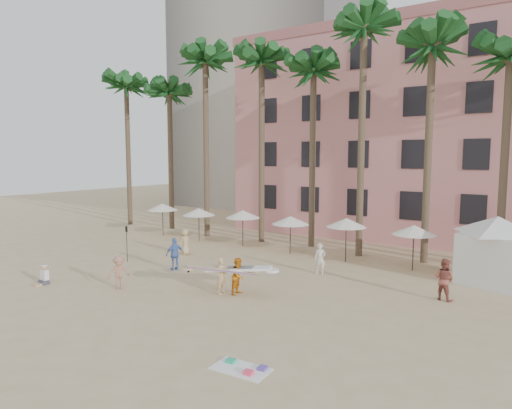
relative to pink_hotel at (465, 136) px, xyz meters
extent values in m
plane|color=#D1B789|center=(-7.00, -26.00, -8.00)|extent=(120.00, 120.00, 0.00)
cube|color=pink|center=(0.00, 0.00, 0.00)|extent=(35.00, 14.00, 16.00)
cube|color=#A89E8E|center=(-25.00, 12.00, 17.00)|extent=(22.00, 18.00, 50.00)
cylinder|color=brown|center=(-27.00, -11.00, -1.50)|extent=(0.44, 0.44, 13.00)
cylinder|color=brown|center=(-22.00, -10.50, -2.00)|extent=(0.44, 0.44, 12.00)
cylinder|color=brown|center=(-17.00, -11.50, -1.00)|extent=(0.44, 0.44, 14.00)
cylinder|color=brown|center=(-12.00, -11.00, -1.25)|extent=(0.44, 0.44, 13.50)
cylinder|color=brown|center=(-8.00, -10.50, -1.75)|extent=(0.44, 0.44, 12.50)
cylinder|color=brown|center=(-4.00, -11.50, -0.75)|extent=(0.44, 0.44, 14.50)
cylinder|color=brown|center=(0.00, -11.00, -1.50)|extent=(0.44, 0.44, 13.00)
cylinder|color=brown|center=(4.00, -10.50, -2.00)|extent=(0.44, 0.44, 12.00)
cylinder|color=#332B23|center=(-20.00, -13.50, -6.75)|extent=(0.07, 0.07, 2.50)
cone|color=white|center=(-20.00, -13.50, -5.65)|extent=(2.50, 2.50, 0.55)
cylinder|color=#332B23|center=(-16.00, -13.60, -6.80)|extent=(0.07, 0.07, 2.40)
cone|color=white|center=(-16.00, -13.60, -5.75)|extent=(2.50, 2.50, 0.55)
cylinder|color=#332B23|center=(-12.00, -13.40, -6.75)|extent=(0.07, 0.07, 2.50)
cone|color=white|center=(-12.00, -13.40, -5.65)|extent=(2.50, 2.50, 0.55)
cylinder|color=#332B23|center=(-8.00, -13.50, -6.80)|extent=(0.07, 0.07, 2.40)
cone|color=white|center=(-8.00, -13.50, -5.75)|extent=(2.50, 2.50, 0.55)
cylinder|color=#332B23|center=(-4.00, -13.60, -6.70)|extent=(0.07, 0.07, 2.60)
cone|color=white|center=(-4.00, -13.60, -5.55)|extent=(2.50, 2.50, 0.55)
cylinder|color=#332B23|center=(0.00, -13.40, -6.75)|extent=(0.07, 0.07, 2.50)
cone|color=white|center=(0.00, -13.40, -5.65)|extent=(2.50, 2.50, 0.55)
cube|color=white|center=(4.23, -13.79, -6.70)|extent=(3.61, 3.61, 2.60)
cone|color=white|center=(4.23, -13.79, -4.95)|extent=(5.42, 5.42, 0.90)
cube|color=white|center=(-0.91, -28.60, -7.99)|extent=(1.87, 1.13, 0.02)
cube|color=#29B386|center=(-1.42, -28.43, -7.93)|extent=(0.32, 0.27, 0.10)
cube|color=#FB4565|center=(-0.50, -28.77, -7.92)|extent=(0.30, 0.24, 0.12)
cube|color=#6149AF|center=(-0.33, -28.25, -7.94)|extent=(0.28, 0.32, 0.08)
imported|color=tan|center=(-6.21, -22.96, -7.13)|extent=(0.44, 0.65, 1.75)
cube|color=tan|center=(-6.21, -22.96, -6.78)|extent=(3.18, 2.19, 0.38)
imported|color=orange|center=(-5.53, -22.52, -7.12)|extent=(0.71, 0.88, 1.75)
cube|color=white|center=(-5.53, -22.52, -6.77)|extent=(3.16, 1.91, 0.32)
imported|color=#9A4D40|center=(2.66, -17.92, -7.04)|extent=(1.10, 0.96, 1.92)
imported|color=tan|center=(-13.56, -17.69, -7.14)|extent=(0.58, 0.86, 1.71)
imported|color=#567DC9|center=(-11.25, -20.97, -7.07)|extent=(0.83, 1.18, 1.85)
imported|color=#AA735B|center=(-10.88, -25.20, -7.17)|extent=(1.12, 1.23, 1.65)
imported|color=silver|center=(-4.01, -17.06, -7.14)|extent=(0.74, 0.65, 1.71)
cylinder|color=black|center=(-15.08, -21.23, -6.95)|extent=(0.04, 0.04, 2.10)
cube|color=black|center=(-15.08, -21.23, -5.95)|extent=(0.18, 0.03, 0.35)
cube|color=#3F3F4C|center=(-14.67, -26.89, -7.89)|extent=(0.43, 0.40, 0.23)
cube|color=tan|center=(-14.67, -27.22, -7.94)|extent=(0.38, 0.43, 0.11)
cube|color=white|center=(-14.67, -26.84, -7.52)|extent=(0.42, 0.25, 0.52)
sphere|color=tan|center=(-14.67, -26.84, -7.14)|extent=(0.23, 0.23, 0.23)
camera|label=1|loc=(7.11, -39.37, -1.40)|focal=32.00mm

